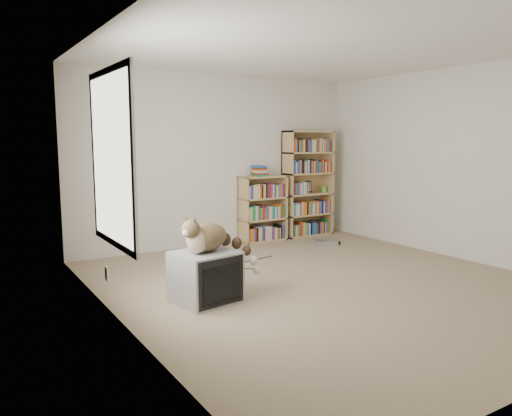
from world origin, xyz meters
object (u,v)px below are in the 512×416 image
dvd_player (325,242)px  cat (213,240)px  crt_tv (205,277)px  bookcase_tall (307,186)px  bookcase_short (262,211)px

dvd_player → cat: bearing=-133.9°
dvd_player → crt_tv: bearing=-134.7°
cat → dvd_player: bearing=2.1°
bookcase_tall → bookcase_short: 0.93m
crt_tv → cat: (0.10, 0.01, 0.35)m
crt_tv → bookcase_short: bookcase_short is taller
dvd_player → bookcase_short: bearing=146.5°
crt_tv → bookcase_tall: (2.92, 2.19, 0.56)m
crt_tv → dvd_player: bearing=18.5°
cat → dvd_player: size_ratio=2.63×
dvd_player → bookcase_tall: bearing=90.0°
crt_tv → bookcase_tall: size_ratio=0.38×
crt_tv → dvd_player: crt_tv is taller
cat → bookcase_tall: (2.82, 2.18, 0.22)m
crt_tv → bookcase_tall: bookcase_tall is taller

